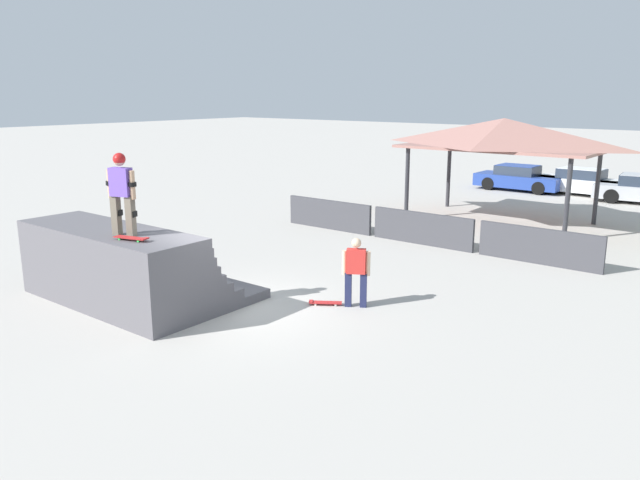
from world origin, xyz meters
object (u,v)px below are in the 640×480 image
(bystander_walking, at_px, (356,269))
(skateboard_on_ground, at_px, (324,302))
(parked_car_blue, at_px, (519,179))
(skateboard_on_deck, at_px, (132,238))
(parked_car_white, at_px, (583,182))
(skater_on_deck, at_px, (121,188))

(bystander_walking, distance_m, skateboard_on_ground, 1.12)
(bystander_walking, height_order, parked_car_blue, bystander_walking)
(skateboard_on_deck, xyz_separation_m, bystander_walking, (3.13, 3.72, -0.95))
(skateboard_on_deck, distance_m, parked_car_white, 23.87)
(parked_car_blue, bearing_deg, parked_car_white, 11.78)
(skater_on_deck, height_order, parked_car_white, skater_on_deck)
(parked_car_blue, xyz_separation_m, parked_car_white, (2.93, 0.58, 0.00))
(skateboard_on_ground, relative_size, parked_car_blue, 0.18)
(skateboard_on_deck, relative_size, parked_car_white, 0.19)
(skateboard_on_ground, bearing_deg, parked_car_blue, -115.26)
(parked_car_blue, bearing_deg, skater_on_deck, -89.45)
(parked_car_blue, distance_m, parked_car_white, 2.99)
(skateboard_on_deck, xyz_separation_m, parked_car_white, (2.39, 23.72, -1.25))
(skater_on_deck, bearing_deg, skateboard_on_ground, 28.06)
(skateboard_on_ground, distance_m, parked_car_blue, 20.03)
(skateboard_on_deck, xyz_separation_m, skateboard_on_ground, (2.50, 3.35, -1.80))
(skater_on_deck, xyz_separation_m, skateboard_on_deck, (0.56, -0.21, -0.97))
(skateboard_on_deck, xyz_separation_m, parked_car_blue, (-0.54, 23.14, -1.25))
(bystander_walking, bearing_deg, parked_car_blue, -109.92)
(bystander_walking, distance_m, parked_car_white, 20.01)
(parked_car_blue, bearing_deg, skateboard_on_ground, -80.67)
(bystander_walking, xyz_separation_m, parked_car_blue, (-3.67, 19.42, -0.30))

